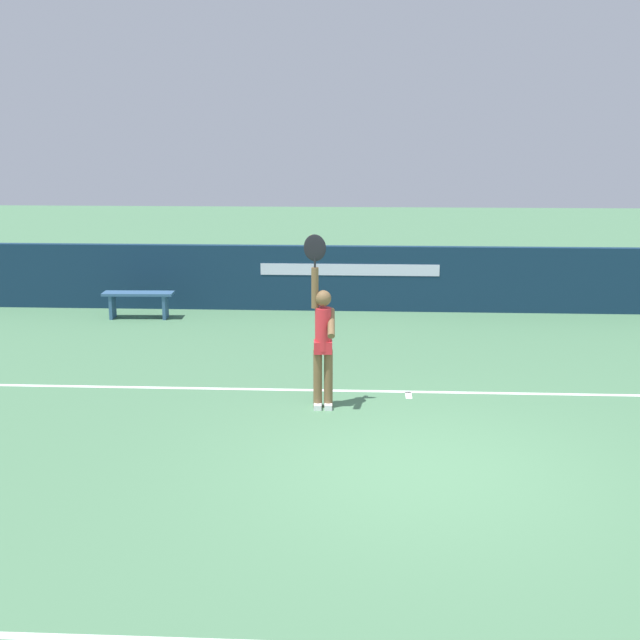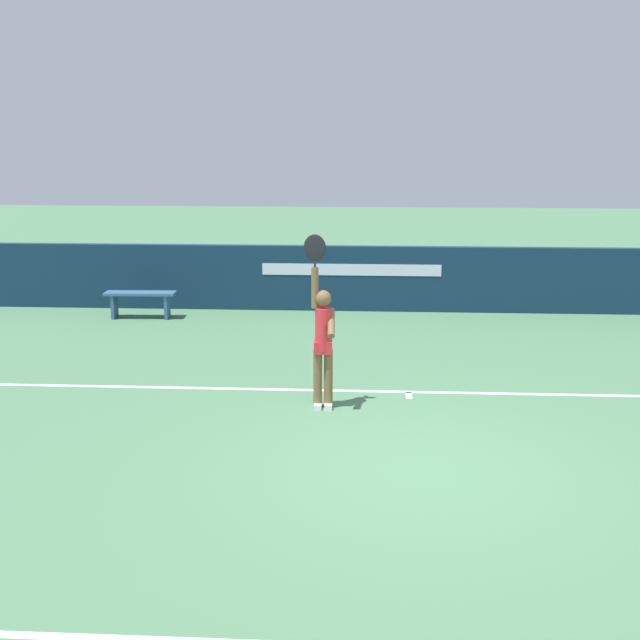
% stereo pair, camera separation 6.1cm
% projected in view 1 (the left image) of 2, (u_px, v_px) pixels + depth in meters
% --- Properties ---
extents(ground_plane, '(60.00, 60.00, 0.00)m').
position_uv_depth(ground_plane, '(420.00, 467.00, 8.88)').
color(ground_plane, '#497852').
extents(court_lines, '(12.33, 5.89, 0.00)m').
position_uv_depth(court_lines, '(422.00, 477.00, 8.61)').
color(court_lines, white).
rests_on(court_lines, ground).
extents(back_wall, '(17.52, 0.20, 1.30)m').
position_uv_depth(back_wall, '(395.00, 279.00, 16.34)').
color(back_wall, '#122C46').
rests_on(back_wall, ground).
extents(tennis_player, '(0.42, 0.45, 2.29)m').
position_uv_depth(tennis_player, '(323.00, 338.00, 10.57)').
color(tennis_player, brown).
rests_on(tennis_player, ground).
extents(tennis_ball, '(0.06, 0.06, 0.06)m').
position_uv_depth(tennis_ball, '(312.00, 237.00, 10.31)').
color(tennis_ball, '#C4DC36').
extents(courtside_bench_near, '(1.35, 0.41, 0.51)m').
position_uv_depth(courtside_bench_near, '(139.00, 299.00, 15.75)').
color(courtside_bench_near, '#355B84').
rests_on(courtside_bench_near, ground).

